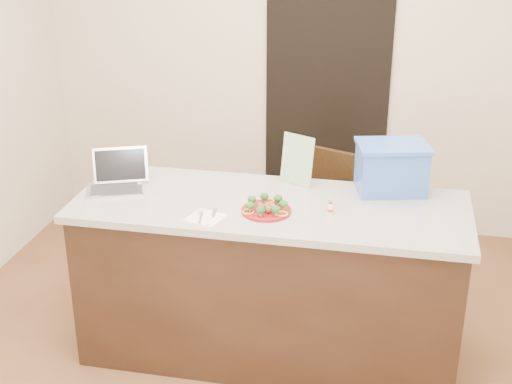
% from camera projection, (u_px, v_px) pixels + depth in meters
% --- Properties ---
extents(ground, '(4.00, 4.00, 0.00)m').
position_uv_depth(ground, '(260.00, 377.00, 3.85)').
color(ground, brown).
rests_on(ground, ground).
extents(room_shell, '(4.00, 4.00, 4.00)m').
position_uv_depth(room_shell, '(261.00, 84.00, 3.20)').
color(room_shell, white).
rests_on(room_shell, ground).
extents(doorway, '(0.90, 0.02, 2.00)m').
position_uv_depth(doorway, '(327.00, 99.00, 5.21)').
color(doorway, black).
rests_on(doorway, ground).
extents(island, '(2.06, 0.76, 0.92)m').
position_uv_depth(island, '(269.00, 279.00, 3.89)').
color(island, black).
rests_on(island, ground).
extents(plate, '(0.25, 0.25, 0.02)m').
position_uv_depth(plate, '(266.00, 210.00, 3.60)').
color(plate, maroon).
rests_on(plate, island).
extents(meatballs, '(0.10, 0.09, 0.04)m').
position_uv_depth(meatballs, '(267.00, 206.00, 3.59)').
color(meatballs, brown).
rests_on(meatballs, plate).
extents(broccoli, '(0.21, 0.21, 0.04)m').
position_uv_depth(broccoli, '(266.00, 203.00, 3.59)').
color(broccoli, '#134713').
rests_on(broccoli, plate).
extents(pepper_rings, '(0.23, 0.21, 0.01)m').
position_uv_depth(pepper_rings, '(266.00, 209.00, 3.60)').
color(pepper_rings, gold).
rests_on(pepper_rings, plate).
extents(napkin, '(0.20, 0.20, 0.01)m').
position_uv_depth(napkin, '(206.00, 218.00, 3.54)').
color(napkin, silver).
rests_on(napkin, island).
extents(fork, '(0.04, 0.15, 0.00)m').
position_uv_depth(fork, '(202.00, 216.00, 3.54)').
color(fork, silver).
rests_on(fork, napkin).
extents(knife, '(0.03, 0.20, 0.01)m').
position_uv_depth(knife, '(210.00, 219.00, 3.51)').
color(knife, silver).
rests_on(knife, napkin).
extents(yogurt_bottle, '(0.03, 0.03, 0.06)m').
position_uv_depth(yogurt_bottle, '(330.00, 209.00, 3.58)').
color(yogurt_bottle, white).
rests_on(yogurt_bottle, island).
extents(laptop, '(0.35, 0.33, 0.21)m').
position_uv_depth(laptop, '(118.00, 178.00, 3.88)').
color(laptop, '#B7B8BC').
rests_on(laptop, island).
extents(leaflet, '(0.20, 0.12, 0.28)m').
position_uv_depth(leaflet, '(297.00, 160.00, 3.89)').
color(leaflet, silver).
rests_on(leaflet, island).
extents(blue_box, '(0.42, 0.35, 0.27)m').
position_uv_depth(blue_box, '(391.00, 167.00, 3.80)').
color(blue_box, '#325EB6').
rests_on(blue_box, island).
extents(chair, '(0.52, 0.53, 0.91)m').
position_uv_depth(chair, '(322.00, 211.00, 4.57)').
color(chair, black).
rests_on(chair, ground).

